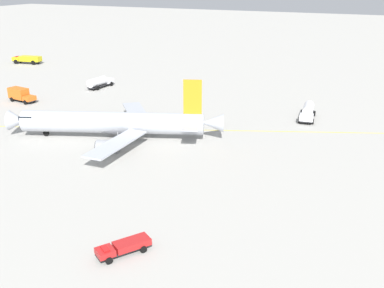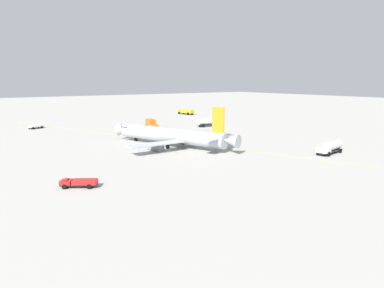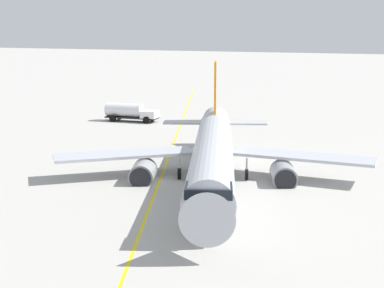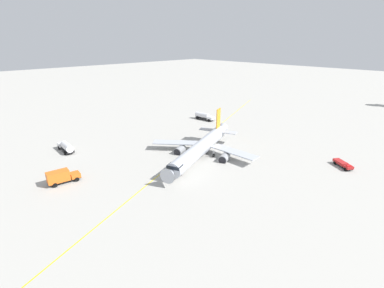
# 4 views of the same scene
# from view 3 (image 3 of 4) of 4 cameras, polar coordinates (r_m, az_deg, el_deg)

# --- Properties ---
(ground_plane) EXTENTS (600.00, 600.00, 0.00)m
(ground_plane) POSITION_cam_3_polar(r_m,az_deg,el_deg) (54.43, 1.30, -4.08)
(ground_plane) COLOR #ADAAA3
(airliner_main) EXTENTS (29.94, 37.37, 11.24)m
(airliner_main) POSITION_cam_3_polar(r_m,az_deg,el_deg) (54.65, 2.09, -1.17)
(airliner_main) COLOR #B2B7C1
(airliner_main) RESTS_ON ground_plane
(fuel_tanker_truck_extra) EXTENTS (8.77, 3.73, 2.87)m
(fuel_tanker_truck_extra) POSITION_cam_3_polar(r_m,az_deg,el_deg) (91.80, -6.21, 3.22)
(fuel_tanker_truck_extra) COLOR #232326
(fuel_tanker_truck_extra) RESTS_ON ground_plane
(taxiway_centreline) EXTENTS (64.90, 163.84, 0.01)m
(taxiway_centreline) POSITION_cam_3_polar(r_m,az_deg,el_deg) (52.64, -3.57, -4.64)
(taxiway_centreline) COLOR yellow
(taxiway_centreline) RESTS_ON ground_plane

